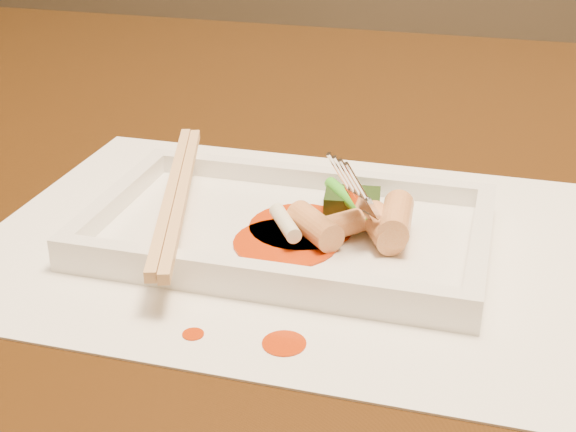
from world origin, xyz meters
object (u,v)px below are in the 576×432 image
(table, at_px, (329,254))
(placemat, at_px, (288,241))
(chopstick_a, at_px, (172,192))
(plate_base, at_px, (288,235))
(fork, at_px, (404,124))

(table, relative_size, placemat, 3.50)
(chopstick_a, bearing_deg, table, 67.24)
(plate_base, xyz_separation_m, chopstick_a, (-0.08, 0.00, 0.02))
(table, relative_size, fork, 10.00)
(chopstick_a, bearing_deg, fork, 6.75)
(fork, bearing_deg, placemat, -165.58)
(table, bearing_deg, plate_base, -86.85)
(table, xyz_separation_m, chopstick_a, (-0.07, -0.17, 0.13))
(chopstick_a, relative_size, fork, 1.64)
(plate_base, relative_size, chopstick_a, 1.13)
(placemat, relative_size, plate_base, 1.54)
(table, height_order, chopstick_a, chopstick_a)
(placemat, bearing_deg, table, 93.15)
(table, height_order, placemat, placemat)
(plate_base, bearing_deg, placemat, 0.00)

